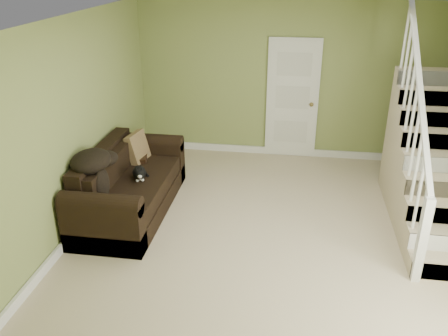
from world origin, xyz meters
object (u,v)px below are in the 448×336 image
(banana, at_px, (128,200))
(cat, at_px, (139,173))
(side_table, at_px, (133,170))
(sofa, at_px, (128,188))

(banana, bearing_deg, cat, 50.53)
(side_table, relative_size, banana, 4.45)
(cat, bearing_deg, banana, -104.58)
(sofa, xyz_separation_m, cat, (0.17, 0.01, 0.23))
(cat, height_order, banana, cat)
(sofa, bearing_deg, side_table, 103.24)
(banana, bearing_deg, side_table, 61.43)
(side_table, bearing_deg, cat, -63.95)
(sofa, relative_size, banana, 12.85)
(sofa, distance_m, cat, 0.28)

